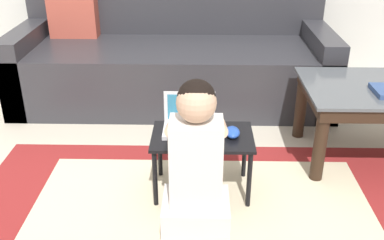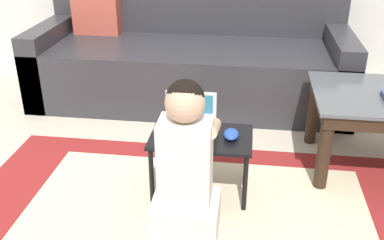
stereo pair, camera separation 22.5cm
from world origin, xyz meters
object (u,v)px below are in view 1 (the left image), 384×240
at_px(couch, 172,59).
at_px(laptop_desk, 202,143).
at_px(computer_mouse, 232,132).
at_px(laptop, 189,125).
at_px(person_seated, 196,171).

distance_m(couch, laptop_desk, 1.31).
bearing_deg(laptop_desk, computer_mouse, -1.52).
bearing_deg(laptop, computer_mouse, -13.87).
bearing_deg(computer_mouse, laptop_desk, 178.48).
xyz_separation_m(couch, laptop_desk, (0.23, -1.29, -0.01)).
bearing_deg(computer_mouse, person_seated, -116.84).
bearing_deg(couch, computer_mouse, -73.68).
relative_size(laptop_desk, laptop, 1.94).
distance_m(couch, computer_mouse, 1.35).
distance_m(laptop, computer_mouse, 0.22).
bearing_deg(laptop_desk, couch, 100.15).
bearing_deg(person_seated, laptop, 95.77).
xyz_separation_m(couch, person_seated, (0.20, -1.64, 0.04)).
xyz_separation_m(laptop_desk, person_seated, (-0.03, -0.35, 0.06)).
distance_m(laptop_desk, person_seated, 0.36).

